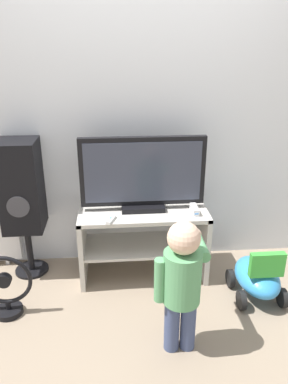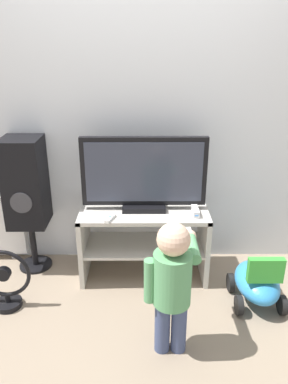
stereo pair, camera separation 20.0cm
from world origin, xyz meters
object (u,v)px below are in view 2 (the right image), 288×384
(child, at_px, (172,279))
(remote_primary, at_px, (110,218))
(television, at_px, (144,175))
(game_console, at_px, (195,211))
(speaker_tower, at_px, (26,185))
(floor_fan, at_px, (5,282))
(ride_on_toy, at_px, (257,282))

(child, bearing_deg, remote_primary, 122.25)
(television, xyz_separation_m, remote_primary, (-0.25, -0.19, -0.27))
(game_console, height_order, speaker_tower, speaker_tower)
(floor_fan, bearing_deg, game_console, 13.77)
(remote_primary, bearing_deg, ride_on_toy, -11.14)
(speaker_tower, bearing_deg, game_console, -8.13)
(television, bearing_deg, ride_on_toy, -26.23)
(television, xyz_separation_m, speaker_tower, (-0.92, 0.08, -0.12))
(television, bearing_deg, game_console, -15.05)
(game_console, height_order, floor_fan, game_console)
(television, bearing_deg, floor_fan, -155.95)
(television, distance_m, floor_fan, 1.24)
(television, relative_size, floor_fan, 2.02)
(speaker_tower, relative_size, floor_fan, 2.39)
(remote_primary, bearing_deg, floor_fan, -161.45)
(game_console, distance_m, child, 0.77)
(speaker_tower, xyz_separation_m, ride_on_toy, (1.73, -0.48, -0.56))
(game_console, relative_size, speaker_tower, 0.14)
(child, distance_m, floor_fan, 1.24)
(television, relative_size, ride_on_toy, 1.96)
(child, height_order, ride_on_toy, child)
(floor_fan, bearing_deg, ride_on_toy, 1.20)
(television, bearing_deg, child, -79.18)
(child, relative_size, ride_on_toy, 1.82)
(television, bearing_deg, remote_primary, -142.24)
(remote_primary, bearing_deg, television, 37.76)
(child, distance_m, speaker_tower, 1.43)
(television, distance_m, speaker_tower, 0.93)
(child, bearing_deg, floor_fan, 160.71)
(remote_primary, bearing_deg, child, -57.75)
(remote_primary, xyz_separation_m, speaker_tower, (-0.67, 0.27, 0.15))
(floor_fan, bearing_deg, speaker_tower, 83.40)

